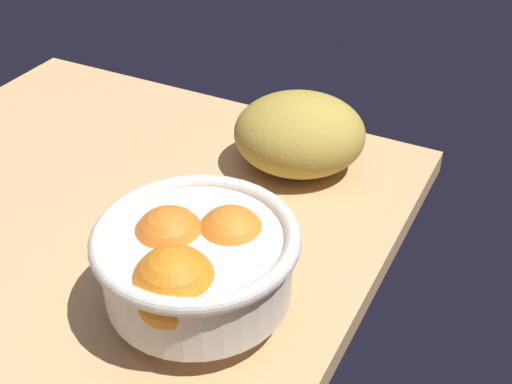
% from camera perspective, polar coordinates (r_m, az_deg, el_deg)
% --- Properties ---
extents(ground_plane, '(0.79, 0.66, 0.03)m').
position_cam_1_polar(ground_plane, '(0.78, -16.87, -5.57)').
color(ground_plane, tan).
extents(fruit_bowl, '(0.19, 0.19, 0.11)m').
position_cam_1_polar(fruit_bowl, '(0.63, -5.09, -5.77)').
color(fruit_bowl, silver).
rests_on(fruit_bowl, ground).
extents(bread_loaf, '(0.19, 0.21, 0.10)m').
position_cam_1_polar(bread_loaf, '(0.85, 3.66, 4.89)').
color(bread_loaf, '#B2963D').
rests_on(bread_loaf, ground).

